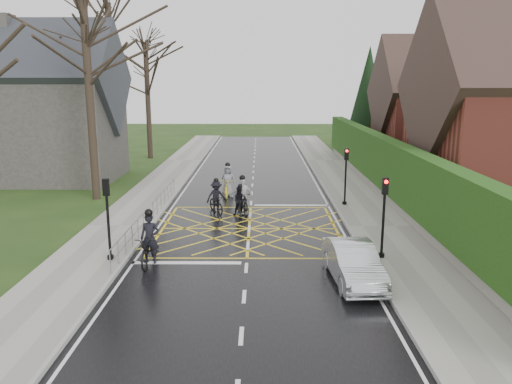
{
  "coord_description": "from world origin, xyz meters",
  "views": [
    {
      "loc": [
        0.49,
        -22.16,
        6.62
      ],
      "look_at": [
        0.3,
        2.02,
        1.3
      ],
      "focal_mm": 35.0,
      "sensor_mm": 36.0,
      "label": 1
    }
  ],
  "objects_px": {
    "cyclist_front": "(242,200)",
    "cyclist_rear": "(150,246)",
    "cyclist_mid": "(216,200)",
    "cyclist_lead": "(228,185)",
    "car": "(353,263)",
    "cyclist_back": "(240,204)"
  },
  "relations": [
    {
      "from": "car",
      "to": "cyclist_mid",
      "type": "bearing_deg",
      "value": 116.44
    },
    {
      "from": "cyclist_front",
      "to": "car",
      "type": "relative_size",
      "value": 0.53
    },
    {
      "from": "cyclist_lead",
      "to": "car",
      "type": "height_order",
      "value": "cyclist_lead"
    },
    {
      "from": "cyclist_back",
      "to": "car",
      "type": "bearing_deg",
      "value": -66.18
    },
    {
      "from": "cyclist_front",
      "to": "cyclist_back",
      "type": "bearing_deg",
      "value": -128.1
    },
    {
      "from": "cyclist_mid",
      "to": "car",
      "type": "xyz_separation_m",
      "value": [
        5.42,
        -9.17,
        -0.0
      ]
    },
    {
      "from": "cyclist_rear",
      "to": "cyclist_back",
      "type": "distance_m",
      "value": 7.49
    },
    {
      "from": "cyclist_rear",
      "to": "cyclist_front",
      "type": "relative_size",
      "value": 1.03
    },
    {
      "from": "cyclist_back",
      "to": "cyclist_mid",
      "type": "relative_size",
      "value": 0.84
    },
    {
      "from": "cyclist_mid",
      "to": "cyclist_front",
      "type": "bearing_deg",
      "value": -40.55
    },
    {
      "from": "cyclist_back",
      "to": "cyclist_front",
      "type": "relative_size",
      "value": 0.78
    },
    {
      "from": "cyclist_front",
      "to": "cyclist_rear",
      "type": "bearing_deg",
      "value": -133.09
    },
    {
      "from": "car",
      "to": "cyclist_front",
      "type": "bearing_deg",
      "value": 110.66
    },
    {
      "from": "cyclist_rear",
      "to": "cyclist_front",
      "type": "xyz_separation_m",
      "value": [
        3.19,
        7.13,
        0.08
      ]
    },
    {
      "from": "cyclist_rear",
      "to": "car",
      "type": "bearing_deg",
      "value": -10.94
    },
    {
      "from": "cyclist_mid",
      "to": "cyclist_lead",
      "type": "height_order",
      "value": "cyclist_lead"
    },
    {
      "from": "cyclist_mid",
      "to": "cyclist_lead",
      "type": "bearing_deg",
      "value": 60.05
    },
    {
      "from": "cyclist_rear",
      "to": "cyclist_back",
      "type": "height_order",
      "value": "cyclist_rear"
    },
    {
      "from": "cyclist_front",
      "to": "car",
      "type": "height_order",
      "value": "cyclist_front"
    },
    {
      "from": "cyclist_mid",
      "to": "cyclist_rear",
      "type": "bearing_deg",
      "value": -128.11
    },
    {
      "from": "cyclist_front",
      "to": "cyclist_lead",
      "type": "bearing_deg",
      "value": 84.72
    },
    {
      "from": "cyclist_mid",
      "to": "cyclist_lead",
      "type": "xyz_separation_m",
      "value": [
        0.36,
        3.73,
        0.04
      ]
    }
  ]
}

